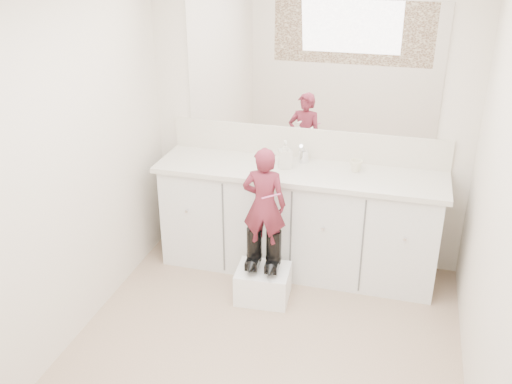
% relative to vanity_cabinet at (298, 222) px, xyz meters
% --- Properties ---
extents(floor, '(3.00, 3.00, 0.00)m').
position_rel_vanity_cabinet_xyz_m(floor, '(0.00, -1.23, -0.42)').
color(floor, '#947661').
rests_on(floor, ground).
extents(wall_back, '(2.60, 0.00, 2.60)m').
position_rel_vanity_cabinet_xyz_m(wall_back, '(0.00, 0.27, 0.77)').
color(wall_back, beige).
rests_on(wall_back, floor).
extents(wall_front, '(2.60, 0.00, 2.60)m').
position_rel_vanity_cabinet_xyz_m(wall_front, '(0.00, -2.73, 0.77)').
color(wall_front, beige).
rests_on(wall_front, floor).
extents(wall_left, '(0.00, 3.00, 3.00)m').
position_rel_vanity_cabinet_xyz_m(wall_left, '(-1.30, -1.23, 0.78)').
color(wall_left, beige).
rests_on(wall_left, floor).
extents(wall_right, '(0.00, 3.00, 3.00)m').
position_rel_vanity_cabinet_xyz_m(wall_right, '(1.30, -1.23, 0.78)').
color(wall_right, beige).
rests_on(wall_right, floor).
extents(vanity_cabinet, '(2.20, 0.55, 0.85)m').
position_rel_vanity_cabinet_xyz_m(vanity_cabinet, '(0.00, 0.00, 0.00)').
color(vanity_cabinet, silver).
rests_on(vanity_cabinet, floor).
extents(countertop, '(2.28, 0.58, 0.04)m').
position_rel_vanity_cabinet_xyz_m(countertop, '(0.00, -0.01, 0.45)').
color(countertop, beige).
rests_on(countertop, vanity_cabinet).
extents(backsplash, '(2.28, 0.03, 0.25)m').
position_rel_vanity_cabinet_xyz_m(backsplash, '(0.00, 0.26, 0.59)').
color(backsplash, beige).
rests_on(backsplash, countertop).
extents(mirror, '(2.00, 0.02, 1.00)m').
position_rel_vanity_cabinet_xyz_m(mirror, '(0.00, 0.26, 1.22)').
color(mirror, white).
rests_on(mirror, wall_back).
extents(dot_panel, '(2.00, 0.01, 1.20)m').
position_rel_vanity_cabinet_xyz_m(dot_panel, '(0.00, -2.71, 1.22)').
color(dot_panel, '#472819').
rests_on(dot_panel, wall_front).
extents(faucet, '(0.08, 0.08, 0.10)m').
position_rel_vanity_cabinet_xyz_m(faucet, '(0.00, 0.15, 0.52)').
color(faucet, silver).
rests_on(faucet, countertop).
extents(cup, '(0.12, 0.12, 0.09)m').
position_rel_vanity_cabinet_xyz_m(cup, '(0.43, 0.07, 0.51)').
color(cup, beige).
rests_on(cup, countertop).
extents(soap_bottle, '(0.13, 0.13, 0.22)m').
position_rel_vanity_cabinet_xyz_m(soap_bottle, '(-0.12, 0.00, 0.57)').
color(soap_bottle, beige).
rests_on(soap_bottle, countertop).
extents(step_stool, '(0.42, 0.36, 0.25)m').
position_rel_vanity_cabinet_xyz_m(step_stool, '(-0.16, -0.52, -0.30)').
color(step_stool, white).
rests_on(step_stool, floor).
extents(boot_left, '(0.14, 0.23, 0.33)m').
position_rel_vanity_cabinet_xyz_m(boot_left, '(-0.23, -0.50, -0.01)').
color(boot_left, black).
rests_on(boot_left, step_stool).
extents(boot_right, '(0.14, 0.23, 0.33)m').
position_rel_vanity_cabinet_xyz_m(boot_right, '(-0.08, -0.50, -0.01)').
color(boot_right, black).
rests_on(boot_right, step_stool).
extents(toddler, '(0.33, 0.23, 0.87)m').
position_rel_vanity_cabinet_xyz_m(toddler, '(-0.16, -0.50, 0.37)').
color(toddler, '#A7334E').
rests_on(toddler, step_stool).
extents(toothbrush, '(0.14, 0.02, 0.06)m').
position_rel_vanity_cabinet_xyz_m(toothbrush, '(-0.09, -0.58, 0.48)').
color(toothbrush, '#DE5699').
rests_on(toothbrush, toddler).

